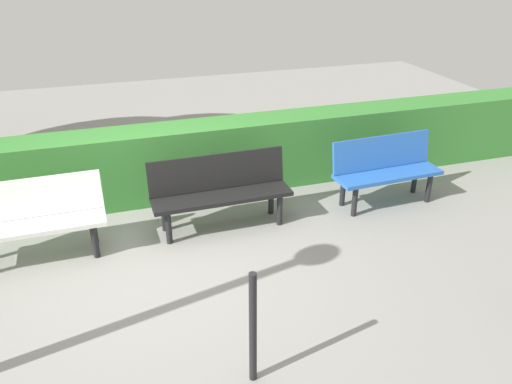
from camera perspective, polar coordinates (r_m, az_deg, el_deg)
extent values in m
plane|color=gray|center=(5.59, -10.55, -7.80)|extent=(16.00, 16.00, 0.00)
cube|color=blue|center=(6.71, 14.55, 1.93)|extent=(1.42, 0.48, 0.05)
cube|color=blue|center=(6.76, 13.89, 4.37)|extent=(1.40, 0.17, 0.42)
cylinder|color=black|center=(7.00, 18.76, 0.42)|extent=(0.07, 0.07, 0.39)
cylinder|color=black|center=(7.21, 17.33, 1.40)|extent=(0.07, 0.07, 0.39)
cylinder|color=black|center=(6.41, 10.98, -1.06)|extent=(0.07, 0.07, 0.39)
cylinder|color=black|center=(6.64, 9.68, 0.06)|extent=(0.07, 0.07, 0.39)
cube|color=black|center=(5.95, -3.83, -0.47)|extent=(1.64, 0.44, 0.05)
cube|color=black|center=(6.01, -4.37, 2.30)|extent=(1.64, 0.13, 0.42)
cylinder|color=black|center=(6.11, 2.66, -2.02)|extent=(0.07, 0.07, 0.39)
cylinder|color=black|center=(6.35, 1.70, -0.80)|extent=(0.07, 0.07, 0.39)
cylinder|color=black|center=(5.81, -9.75, -3.99)|extent=(0.07, 0.07, 0.39)
cylinder|color=black|center=(6.07, -10.23, -2.62)|extent=(0.07, 0.07, 0.39)
cube|color=white|center=(5.82, -23.64, -3.47)|extent=(1.47, 0.44, 0.05)
cube|color=white|center=(5.89, -23.96, -0.61)|extent=(1.47, 0.14, 0.42)
cylinder|color=black|center=(5.75, -17.57, -5.28)|extent=(0.07, 0.07, 0.39)
cylinder|color=black|center=(6.01, -17.71, -3.85)|extent=(0.07, 0.07, 0.39)
cube|color=#387F33|center=(6.87, -5.04, 3.87)|extent=(11.39, 0.57, 0.95)
cylinder|color=black|center=(3.93, -0.35, -15.05)|extent=(0.06, 0.06, 1.00)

